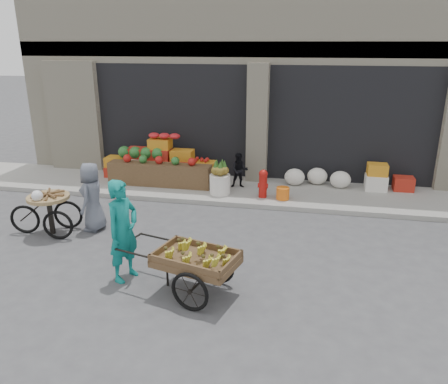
% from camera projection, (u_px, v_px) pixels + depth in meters
% --- Properties ---
extents(ground, '(80.00, 80.00, 0.00)m').
position_uv_depth(ground, '(219.00, 268.00, 7.71)').
color(ground, '#424244').
rests_on(ground, ground).
extents(sidewalk, '(18.00, 2.20, 0.12)m').
position_uv_depth(sidewalk, '(252.00, 191.00, 11.49)').
color(sidewalk, gray).
rests_on(sidewalk, ground).
extents(building, '(14.00, 6.45, 7.00)m').
position_uv_depth(building, '(271.00, 55.00, 14.05)').
color(building, beige).
rests_on(building, ground).
extents(fruit_display, '(3.10, 1.12, 1.24)m').
position_uv_depth(fruit_display, '(164.00, 161.00, 12.01)').
color(fruit_display, '#AC2517').
rests_on(fruit_display, sidewalk).
extents(pineapple_bin, '(0.52, 0.52, 0.50)m').
position_uv_depth(pineapple_bin, '(220.00, 184.00, 11.07)').
color(pineapple_bin, silver).
rests_on(pineapple_bin, sidewalk).
extents(fire_hydrant, '(0.22, 0.22, 0.71)m').
position_uv_depth(fire_hydrant, '(263.00, 182.00, 10.77)').
color(fire_hydrant, '#A5140F').
rests_on(fire_hydrant, sidewalk).
extents(orange_bucket, '(0.32, 0.32, 0.30)m').
position_uv_depth(orange_bucket, '(283.00, 193.00, 10.71)').
color(orange_bucket, orange).
rests_on(orange_bucket, sidewalk).
extents(right_bay_goods, '(3.35, 0.60, 0.70)m').
position_uv_depth(right_bay_goods, '(354.00, 178.00, 11.44)').
color(right_bay_goods, silver).
rests_on(right_bay_goods, sidewalk).
extents(seated_person, '(0.51, 0.43, 0.93)m').
position_uv_depth(seated_person, '(239.00, 170.00, 11.48)').
color(seated_person, black).
rests_on(seated_person, sidewalk).
extents(banana_cart, '(2.26, 1.35, 0.89)m').
position_uv_depth(banana_cart, '(193.00, 257.00, 6.75)').
color(banana_cart, brown).
rests_on(banana_cart, ground).
extents(vendor_woman, '(0.60, 0.74, 1.74)m').
position_uv_depth(vendor_woman, '(123.00, 231.00, 7.13)').
color(vendor_woman, '#0F7973').
rests_on(vendor_woman, ground).
extents(tricycle_cart, '(1.46, 0.97, 0.95)m').
position_uv_depth(tricycle_cart, '(49.00, 208.00, 8.94)').
color(tricycle_cart, '#9E7F51').
rests_on(tricycle_cart, ground).
extents(vendor_grey, '(0.49, 0.73, 1.46)m').
position_uv_depth(vendor_grey, '(92.00, 197.00, 9.09)').
color(vendor_grey, slate).
rests_on(vendor_grey, ground).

